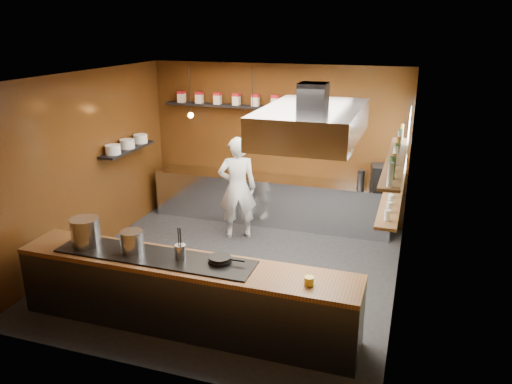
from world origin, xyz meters
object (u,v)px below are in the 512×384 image
at_px(extractor_hood, 312,122).
at_px(stockpot_small, 132,241).
at_px(stockpot_large, 86,232).
at_px(espresso_machine, 384,177).
at_px(chef, 237,188).

bearing_deg(extractor_hood, stockpot_small, -149.78).
height_order(stockpot_large, stockpot_small, stockpot_large).
bearing_deg(stockpot_large, stockpot_small, 1.11).
xyz_separation_m(extractor_hood, stockpot_large, (-2.70, -1.19, -1.38)).
relative_size(extractor_hood, stockpot_small, 6.77).
bearing_deg(espresso_machine, stockpot_large, -143.59).
distance_m(espresso_machine, chef, 2.60).
height_order(stockpot_large, chef, chef).
bearing_deg(stockpot_large, chef, 70.04).
bearing_deg(stockpot_small, extractor_hood, 30.22).
height_order(stockpot_small, espresso_machine, espresso_machine).
relative_size(stockpot_small, chef, 0.16).
bearing_deg(chef, stockpot_large, 46.48).
xyz_separation_m(stockpot_large, espresso_machine, (3.50, 3.71, -0.00)).
bearing_deg(stockpot_large, espresso_machine, 46.67).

